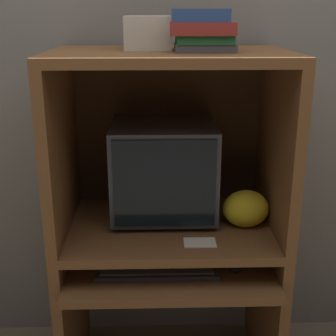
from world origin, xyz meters
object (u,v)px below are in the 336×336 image
Objects in this scene: book_stack at (202,30)px; storage_box at (148,33)px; keyboard at (157,268)px; snack_bag at (246,209)px; mouse at (236,269)px; crt_monitor at (164,169)px.

book_stack is 1.33× the size of storage_box.
snack_bag is (0.36, 0.13, 0.19)m from keyboard.
mouse is at bearing -31.58° from storage_box.
storage_box is (-0.19, 0.10, -0.01)m from book_stack.
crt_monitor is 0.91× the size of keyboard.
book_stack is at bearing -170.01° from snack_bag.
book_stack is (-0.14, 0.11, 0.88)m from mouse.
crt_monitor is at bearing 132.09° from book_stack.
storage_box is (-0.39, 0.06, 0.68)m from snack_bag.
mouse is 0.95m from storage_box.
mouse is 0.34× the size of storage_box.
keyboard is at bearing 177.25° from mouse.
book_stack reaches higher than keyboard.
storage_box is (-0.33, 0.20, 0.87)m from mouse.
mouse is 0.90m from book_stack.
snack_bag is at bearing 19.28° from keyboard.
crt_monitor is at bearing 41.32° from storage_box.
mouse is at bearing -111.46° from snack_bag.
storage_box is at bearing 97.98° from keyboard.
snack_bag is at bearing 68.54° from mouse.
storage_box is (-0.03, 0.19, 0.87)m from keyboard.
book_stack is at bearing -47.91° from crt_monitor.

